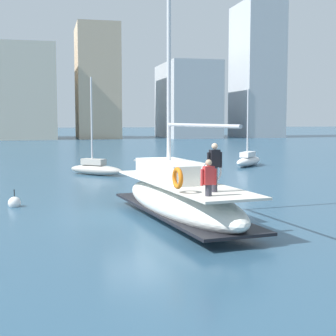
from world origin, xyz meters
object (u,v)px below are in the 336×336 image
(main_sailboat, at_px, (179,196))
(mooring_buoy, at_px, (14,203))
(moored_cutter_left, at_px, (96,168))
(moored_cutter_right, at_px, (248,160))

(main_sailboat, bearing_deg, mooring_buoy, 144.37)
(moored_cutter_left, distance_m, moored_cutter_right, 13.17)
(main_sailboat, relative_size, mooring_buoy, 15.07)
(moored_cutter_right, height_order, mooring_buoy, moored_cutter_right)
(moored_cutter_left, bearing_deg, main_sailboat, -84.15)
(main_sailboat, distance_m, moored_cutter_left, 16.33)
(moored_cutter_right, bearing_deg, main_sailboat, -118.81)
(main_sailboat, height_order, mooring_buoy, main_sailboat)
(moored_cutter_left, height_order, mooring_buoy, moored_cutter_left)
(moored_cutter_left, xyz_separation_m, moored_cutter_right, (12.63, 3.71, 0.01))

